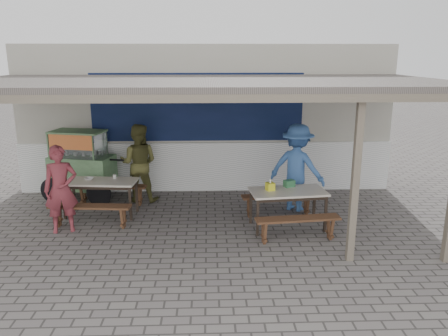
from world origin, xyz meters
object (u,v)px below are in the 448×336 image
bench_right_street (298,223)px  patron_right_table (297,168)px  patron_street_side (61,189)px  vendor_cart (81,163)px  bench_left_street (90,211)px  bench_right_wall (278,200)px  condiment_bowl (89,179)px  condiment_jar (115,176)px  donation_box (289,183)px  table_right (288,194)px  bench_left_wall (111,190)px  patron_wall_side (139,163)px  table_left (100,184)px  tissue_box (270,186)px

bench_right_street → patron_right_table: 1.81m
patron_street_side → vendor_cart: bearing=78.9°
bench_left_street → bench_right_wall: (3.73, 0.52, -0.00)m
bench_right_wall → condiment_bowl: size_ratio=8.94×
condiment_jar → donation_box: bearing=-11.5°
patron_right_table → donation_box: (-0.30, -0.78, -0.12)m
condiment_bowl → table_right: bearing=-12.5°
bench_left_wall → patron_wall_side: bearing=30.3°
patron_right_table → condiment_bowl: 4.36m
table_left → bench_right_street: size_ratio=0.99×
condiment_jar → condiment_bowl: bearing=-171.1°
donation_box → condiment_bowl: size_ratio=1.16×
condiment_jar → table_left: bearing=-148.3°
bench_left_street → bench_left_wall: size_ratio=1.00×
patron_street_side → patron_right_table: (4.63, 1.05, 0.10)m
tissue_box → condiment_jar: bearing=163.5°
table_left → patron_street_side: patron_street_side is taller
bench_left_wall → patron_street_side: patron_street_side is taller
bench_right_street → donation_box: (-0.01, 0.90, 0.48)m
bench_left_street → patron_wall_side: size_ratio=0.90×
bench_right_wall → vendor_cart: size_ratio=0.75×
bench_right_street → condiment_bowl: (-4.06, 1.54, 0.43)m
bench_left_wall → condiment_bowl: 0.78m
vendor_cart → tissue_box: bearing=-11.2°
vendor_cart → tissue_box: (4.08, -1.84, -0.05)m
donation_box → condiment_bowl: (-4.05, 0.64, -0.05)m
patron_street_side → condiment_jar: bearing=35.8°
vendor_cart → bench_left_street: bearing=-57.4°
bench_right_street → patron_wall_side: bearing=136.5°
bench_left_wall → donation_box: bearing=-12.9°
table_right → patron_right_table: patron_right_table is taller
bench_left_wall → bench_right_street: 4.32m
table_left → tissue_box: tissue_box is taller
bench_right_wall → table_right: bearing=-90.0°
patron_street_side → bench_right_wall: bearing=-6.6°
table_left → bench_right_street: (3.82, -1.45, -0.33)m
patron_wall_side → donation_box: bearing=160.4°
donation_box → patron_right_table: bearing=68.8°
table_right → condiment_jar: 3.61m
bench_right_wall → patron_wall_side: size_ratio=0.87×
table_right → patron_wall_side: 3.56m
vendor_cart → patron_right_table: size_ratio=1.11×
table_left → bench_right_wall: bearing=2.8°
patron_wall_side → condiment_jar: 0.88m
tissue_box → condiment_bowl: tissue_box is taller
tissue_box → condiment_jar: (-3.14, 0.93, -0.03)m
bench_left_wall → bench_right_street: size_ratio=1.03×
bench_right_wall → tissue_box: size_ratio=10.50×
bench_left_street → vendor_cart: vendor_cart is taller
bench_right_street → vendor_cart: 5.19m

